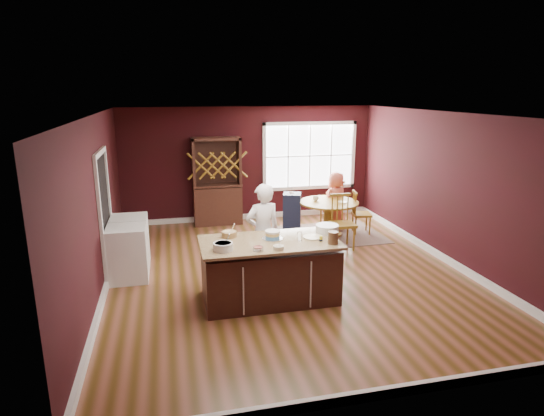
# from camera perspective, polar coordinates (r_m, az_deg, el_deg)

# --- Properties ---
(room_shell) EXTENTS (7.00, 7.00, 7.00)m
(room_shell) POSITION_cam_1_polar(r_m,az_deg,el_deg) (7.58, 1.90, 1.48)
(room_shell) COLOR brown
(room_shell) RESTS_ON ground
(window) EXTENTS (2.36, 0.10, 1.66)m
(window) POSITION_cam_1_polar(r_m,az_deg,el_deg) (11.25, 4.74, 6.54)
(window) COLOR white
(window) RESTS_ON room_shell
(doorway) EXTENTS (0.08, 1.26, 2.13)m
(doorway) POSITION_cam_1_polar(r_m,az_deg,el_deg) (8.07, -20.15, -1.00)
(doorway) COLOR white
(doorway) RESTS_ON room_shell
(kitchen_island) EXTENTS (2.03, 1.06, 0.92)m
(kitchen_island) POSITION_cam_1_polar(r_m,az_deg,el_deg) (6.85, -0.31, -7.98)
(kitchen_island) COLOR #391B16
(kitchen_island) RESTS_ON ground
(dining_table) EXTENTS (1.27, 1.27, 0.75)m
(dining_table) POSITION_cam_1_polar(r_m,az_deg,el_deg) (9.86, 7.12, -0.41)
(dining_table) COLOR #964C22
(dining_table) RESTS_ON ground
(baker) EXTENTS (0.66, 0.50, 1.63)m
(baker) POSITION_cam_1_polar(r_m,az_deg,el_deg) (7.42, -1.16, -3.09)
(baker) COLOR white
(baker) RESTS_ON ground
(layer_cake) EXTENTS (0.31, 0.31, 0.13)m
(layer_cake) POSITION_cam_1_polar(r_m,az_deg,el_deg) (6.76, 0.07, -3.38)
(layer_cake) COLOR white
(layer_cake) RESTS_ON kitchen_island
(bowl_blue) EXTENTS (0.28, 0.28, 0.11)m
(bowl_blue) POSITION_cam_1_polar(r_m,az_deg,el_deg) (6.34, -6.16, -4.82)
(bowl_blue) COLOR white
(bowl_blue) RESTS_ON kitchen_island
(bowl_yellow) EXTENTS (0.23, 0.23, 0.09)m
(bowl_yellow) POSITION_cam_1_polar(r_m,az_deg,el_deg) (6.89, -5.39, -3.29)
(bowl_yellow) COLOR olive
(bowl_yellow) RESTS_ON kitchen_island
(bowl_pink) EXTENTS (0.15, 0.15, 0.06)m
(bowl_pink) POSITION_cam_1_polar(r_m,az_deg,el_deg) (6.29, -1.76, -5.12)
(bowl_pink) COLOR white
(bowl_pink) RESTS_ON kitchen_island
(bowl_olive) EXTENTS (0.15, 0.15, 0.06)m
(bowl_olive) POSITION_cam_1_polar(r_m,az_deg,el_deg) (6.33, 0.82, -4.99)
(bowl_olive) COLOR beige
(bowl_olive) RESTS_ON kitchen_island
(drinking_glass) EXTENTS (0.07, 0.07, 0.14)m
(drinking_glass) POSITION_cam_1_polar(r_m,az_deg,el_deg) (6.69, 3.49, -3.56)
(drinking_glass) COLOR silver
(drinking_glass) RESTS_ON kitchen_island
(dinner_plate) EXTENTS (0.30, 0.30, 0.02)m
(dinner_plate) POSITION_cam_1_polar(r_m,az_deg,el_deg) (6.86, 5.15, -3.65)
(dinner_plate) COLOR #EFEDBF
(dinner_plate) RESTS_ON kitchen_island
(white_tub) EXTENTS (0.36, 0.36, 0.12)m
(white_tub) POSITION_cam_1_polar(r_m,az_deg,el_deg) (7.11, 6.93, -2.60)
(white_tub) COLOR white
(white_tub) RESTS_ON kitchen_island
(stoneware_crock) EXTENTS (0.15, 0.15, 0.18)m
(stoneware_crock) POSITION_cam_1_polar(r_m,az_deg,el_deg) (6.60, 7.68, -3.72)
(stoneware_crock) COLOR brown
(stoneware_crock) RESTS_ON kitchen_island
(toy_figurine) EXTENTS (0.05, 0.05, 0.09)m
(toy_figurine) POSITION_cam_1_polar(r_m,az_deg,el_deg) (6.69, 6.15, -3.84)
(toy_figurine) COLOR yellow
(toy_figurine) RESTS_ON kitchen_island
(rug) EXTENTS (2.31, 1.80, 0.01)m
(rug) POSITION_cam_1_polar(r_m,az_deg,el_deg) (10.01, 7.03, -3.33)
(rug) COLOR brown
(rug) RESTS_ON ground
(chair_east) EXTENTS (0.45, 0.47, 0.96)m
(chair_east) POSITION_cam_1_polar(r_m,az_deg,el_deg) (10.12, 11.20, -0.52)
(chair_east) COLOR #9A5B28
(chair_east) RESTS_ON ground
(chair_south) EXTENTS (0.47, 0.45, 1.10)m
(chair_south) POSITION_cam_1_polar(r_m,az_deg,el_deg) (9.06, 8.89, -1.74)
(chair_south) COLOR brown
(chair_south) RESTS_ON ground
(chair_north) EXTENTS (0.60, 0.59, 1.06)m
(chair_north) POSITION_cam_1_polar(r_m,az_deg,el_deg) (10.65, 7.47, 0.67)
(chair_north) COLOR brown
(chair_north) RESTS_ON ground
(seated_woman) EXTENTS (0.75, 0.65, 1.29)m
(seated_woman) POSITION_cam_1_polar(r_m,az_deg,el_deg) (10.38, 7.99, 0.96)
(seated_woman) COLOR #C95742
(seated_woman) RESTS_ON ground
(high_chair) EXTENTS (0.48, 0.48, 0.94)m
(high_chair) POSITION_cam_1_polar(r_m,az_deg,el_deg) (9.94, 2.52, -0.57)
(high_chair) COLOR black
(high_chair) RESTS_ON ground
(toddler) EXTENTS (0.18, 0.14, 0.26)m
(toddler) POSITION_cam_1_polar(r_m,az_deg,el_deg) (9.89, 2.39, 1.38)
(toddler) COLOR #8CA5BF
(toddler) RESTS_ON high_chair
(table_plate) EXTENTS (0.21, 0.21, 0.02)m
(table_plate) POSITION_cam_1_polar(r_m,az_deg,el_deg) (9.77, 8.78, 0.74)
(table_plate) COLOR beige
(table_plate) RESTS_ON dining_table
(table_cup) EXTENTS (0.13, 0.13, 0.10)m
(table_cup) POSITION_cam_1_polar(r_m,az_deg,el_deg) (9.83, 5.51, 1.19)
(table_cup) COLOR silver
(table_cup) RESTS_ON dining_table
(hutch) EXTENTS (1.11, 0.46, 2.03)m
(hutch) POSITION_cam_1_polar(r_m,az_deg,el_deg) (10.61, -6.92, 3.33)
(hutch) COLOR #381B0E
(hutch) RESTS_ON ground
(washer) EXTENTS (0.63, 0.61, 0.91)m
(washer) POSITION_cam_1_polar(r_m,az_deg,el_deg) (7.89, -17.66, -5.47)
(washer) COLOR white
(washer) RESTS_ON ground
(dryer) EXTENTS (0.63, 0.61, 0.91)m
(dryer) POSITION_cam_1_polar(r_m,az_deg,el_deg) (8.50, -17.36, -4.01)
(dryer) COLOR white
(dryer) RESTS_ON ground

